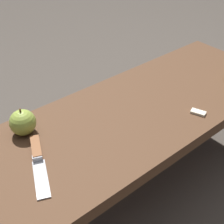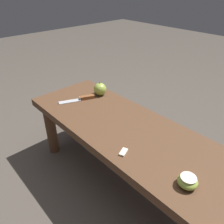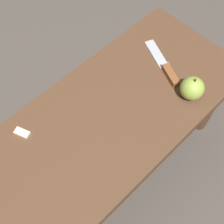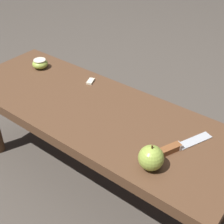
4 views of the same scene
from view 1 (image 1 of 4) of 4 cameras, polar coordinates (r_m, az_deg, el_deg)
The scene contains 5 objects.
ground_plane at distance 1.25m, azimuth 3.95°, elevation -13.83°, with size 8.00×8.00×0.00m, color #4C443D.
wooden_bench at distance 1.02m, azimuth 4.70°, elevation -2.36°, with size 1.12×0.41×0.39m.
knife at distance 0.83m, azimuth -13.45°, elevation -7.91°, with size 0.11×0.20×0.02m.
apple_whole at distance 0.90m, azimuth -16.01°, elevation -1.84°, with size 0.07×0.07×0.08m.
apple_slice_near_knife at distance 0.99m, azimuth 15.49°, elevation -0.07°, with size 0.04×0.05×0.01m.
Camera 1 is at (-0.57, -0.55, 0.97)m, focal length 50.00 mm.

